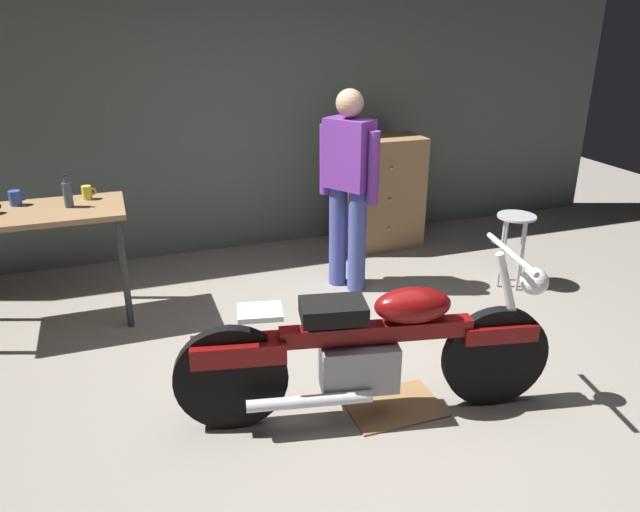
{
  "coord_description": "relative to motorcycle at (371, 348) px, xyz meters",
  "views": [
    {
      "loc": [
        -1.3,
        -2.96,
        2.22
      ],
      "look_at": [
        -0.02,
        0.7,
        0.65
      ],
      "focal_mm": 34.01,
      "sensor_mm": 36.0,
      "label": 1
    }
  ],
  "objects": [
    {
      "name": "wooden_dresser",
      "position": [
        1.22,
        2.54,
        0.1
      ],
      "size": [
        0.8,
        0.47,
        1.1
      ],
      "color": "#99724C",
      "rests_on": "ground_plane"
    },
    {
      "name": "ground_plane",
      "position": [
        0.04,
        0.24,
        -0.45
      ],
      "size": [
        12.0,
        12.0,
        0.0
      ],
      "primitive_type": "plane",
      "color": "gray"
    },
    {
      "name": "back_wall",
      "position": [
        0.04,
        3.04,
        1.1
      ],
      "size": [
        8.0,
        0.12,
        3.1
      ],
      "primitive_type": "cube",
      "color": "#56605B",
      "rests_on": "ground_plane"
    },
    {
      "name": "workbench",
      "position": [
        -1.86,
        1.85,
        0.34
      ],
      "size": [
        1.3,
        0.64,
        0.9
      ],
      "color": "#99724C",
      "rests_on": "ground_plane"
    },
    {
      "name": "mug_yellow_tall",
      "position": [
        -1.46,
        2.02,
        0.5
      ],
      "size": [
        0.11,
        0.07,
        0.1
      ],
      "color": "yellow",
      "rests_on": "workbench"
    },
    {
      "name": "drip_tray",
      "position": [
        0.17,
        0.01,
        -0.44
      ],
      "size": [
        0.56,
        0.4,
        0.01
      ],
      "primitive_type": "cube",
      "color": "olive",
      "rests_on": "ground_plane"
    },
    {
      "name": "motorcycle",
      "position": [
        0.0,
        0.0,
        0.0
      ],
      "size": [
        2.16,
        0.73,
        1.0
      ],
      "rotation": [
        0.0,
        0.0,
        -0.19
      ],
      "color": "black",
      "rests_on": "ground_plane"
    },
    {
      "name": "mug_blue_enamel",
      "position": [
        -1.95,
        2.03,
        0.51
      ],
      "size": [
        0.12,
        0.08,
        0.11
      ],
      "color": "#2D51AD",
      "rests_on": "workbench"
    },
    {
      "name": "bottle",
      "position": [
        -1.58,
        1.85,
        0.55
      ],
      "size": [
        0.06,
        0.06,
        0.24
      ],
      "color": "#3F4C59",
      "rests_on": "workbench"
    },
    {
      "name": "shop_stool",
      "position": [
        1.88,
        1.27,
        0.05
      ],
      "size": [
        0.32,
        0.32,
        0.64
      ],
      "color": "#B2B2B7",
      "rests_on": "ground_plane"
    },
    {
      "name": "person_standing",
      "position": [
        0.55,
        1.72,
        0.48
      ],
      "size": [
        0.39,
        0.49,
        1.67
      ],
      "rotation": [
        0.0,
        0.0,
        2.14
      ],
      "color": "#424D9B",
      "rests_on": "ground_plane"
    }
  ]
}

